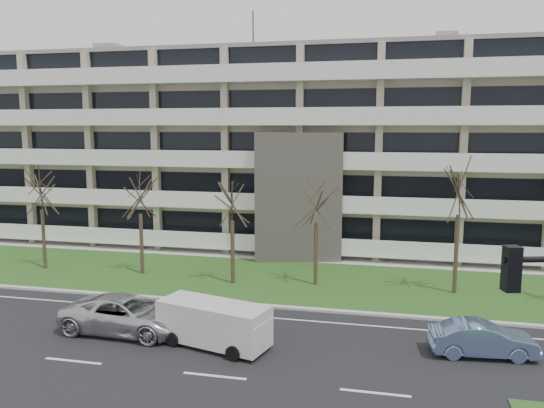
# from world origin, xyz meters

# --- Properties ---
(ground) EXTENTS (160.00, 160.00, 0.00)m
(ground) POSITION_xyz_m (0.00, 0.00, 0.00)
(ground) COLOR black
(ground) RESTS_ON ground
(grass_verge) EXTENTS (90.00, 10.00, 0.06)m
(grass_verge) POSITION_xyz_m (0.00, 13.00, 0.03)
(grass_verge) COLOR #2A551C
(grass_verge) RESTS_ON ground
(curb) EXTENTS (90.00, 0.35, 0.12)m
(curb) POSITION_xyz_m (0.00, 8.00, 0.06)
(curb) COLOR #B2B2AD
(curb) RESTS_ON ground
(sidewalk) EXTENTS (90.00, 2.00, 0.08)m
(sidewalk) POSITION_xyz_m (0.00, 18.50, 0.04)
(sidewalk) COLOR #B2B2AD
(sidewalk) RESTS_ON ground
(lane_edge_line) EXTENTS (90.00, 0.12, 0.01)m
(lane_edge_line) POSITION_xyz_m (0.00, 6.50, 0.01)
(lane_edge_line) COLOR white
(lane_edge_line) RESTS_ON ground
(apartment_building) EXTENTS (60.50, 15.10, 18.75)m
(apartment_building) POSITION_xyz_m (-0.01, 25.32, 7.61)
(apartment_building) COLOR #B5A88D
(apartment_building) RESTS_ON ground
(silver_pickup) EXTENTS (6.10, 3.01, 1.66)m
(silver_pickup) POSITION_xyz_m (-5.35, 3.35, 0.83)
(silver_pickup) COLOR silver
(silver_pickup) RESTS_ON ground
(blue_sedan) EXTENTS (4.41, 1.93, 1.41)m
(blue_sedan) POSITION_xyz_m (10.22, 4.16, 0.70)
(blue_sedan) COLOR #6680B2
(blue_sedan) RESTS_ON ground
(white_van) EXTENTS (5.18, 3.00, 1.89)m
(white_van) POSITION_xyz_m (-0.87, 2.69, 1.13)
(white_van) COLOR silver
(white_van) RESTS_ON ground
(tree_1) EXTENTS (3.56, 3.56, 7.11)m
(tree_1) POSITION_xyz_m (-15.95, 12.21, 5.53)
(tree_1) COLOR #382B21
(tree_1) RESTS_ON ground
(tree_2) EXTENTS (3.50, 3.50, 6.99)m
(tree_2) POSITION_xyz_m (-9.06, 12.45, 5.43)
(tree_2) COLOR #382B21
(tree_2) RESTS_ON ground
(tree_3) EXTENTS (3.45, 3.45, 6.90)m
(tree_3) POSITION_xyz_m (-2.75, 11.63, 5.36)
(tree_3) COLOR #382B21
(tree_3) RESTS_ON ground
(tree_4) EXTENTS (3.37, 3.37, 6.74)m
(tree_4) POSITION_xyz_m (2.15, 12.41, 5.23)
(tree_4) COLOR #382B21
(tree_4) RESTS_ON ground
(tree_5) EXTENTS (4.07, 4.07, 8.14)m
(tree_5) POSITION_xyz_m (10.06, 12.50, 6.33)
(tree_5) COLOR #382B21
(tree_5) RESTS_ON ground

